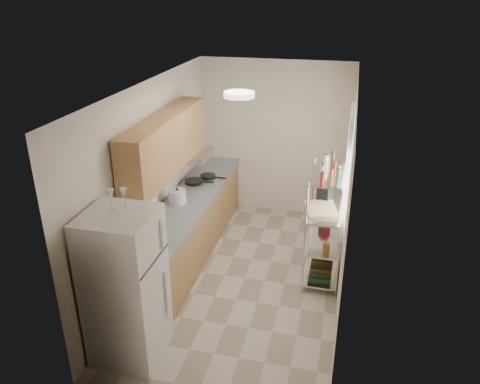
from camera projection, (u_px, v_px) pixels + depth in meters
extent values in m
cube|color=beige|center=(244.00, 278.00, 6.37)|extent=(2.50, 4.40, 0.01)
cube|color=white|center=(245.00, 86.00, 5.31)|extent=(2.50, 4.40, 0.01)
cube|color=#F1DFC9|center=(274.00, 139.00, 7.80)|extent=(2.50, 0.01, 2.60)
cube|color=#F1DFC9|center=(185.00, 295.00, 3.88)|extent=(2.50, 0.01, 2.60)
cube|color=#F1DFC9|center=(151.00, 182.00, 6.10)|extent=(0.01, 4.40, 2.60)
cube|color=#F1DFC9|center=(347.00, 201.00, 5.57)|extent=(0.01, 4.40, 2.60)
cube|color=#AD7D4A|center=(190.00, 228.00, 6.78)|extent=(0.60, 3.48, 0.86)
cube|color=gray|center=(189.00, 200.00, 6.59)|extent=(0.63, 3.51, 0.04)
cube|color=#B7BABC|center=(155.00, 239.00, 5.59)|extent=(0.52, 0.44, 0.04)
cube|color=#B7BABC|center=(232.00, 191.00, 7.91)|extent=(0.01, 0.55, 0.72)
cube|color=#AD7D4A|center=(166.00, 143.00, 5.94)|extent=(0.33, 2.20, 0.72)
cube|color=#B7BABC|center=(192.00, 154.00, 6.81)|extent=(0.50, 0.60, 0.12)
cube|color=white|center=(348.00, 171.00, 5.78)|extent=(0.06, 1.00, 1.46)
cube|color=silver|center=(321.00, 269.00, 6.38)|extent=(0.45, 0.90, 0.02)
cube|color=silver|center=(323.00, 241.00, 6.19)|extent=(0.45, 0.90, 0.02)
cube|color=silver|center=(326.00, 210.00, 6.01)|extent=(0.45, 0.90, 0.02)
cube|color=silver|center=(329.00, 174.00, 5.81)|extent=(0.45, 0.90, 0.02)
cylinder|color=silver|center=(305.00, 240.00, 5.76)|extent=(0.02, 0.02, 1.55)
cylinder|color=silver|center=(312.00, 210.00, 6.54)|extent=(0.02, 0.02, 1.55)
cylinder|color=silver|center=(340.00, 244.00, 5.67)|extent=(0.02, 0.02, 1.55)
cylinder|color=silver|center=(343.00, 213.00, 6.45)|extent=(0.02, 0.02, 1.55)
cylinder|color=white|center=(239.00, 94.00, 5.05)|extent=(0.34, 0.34, 0.05)
cube|color=white|center=(126.00, 287.00, 4.76)|extent=(0.69, 0.69, 1.67)
cylinder|color=white|center=(177.00, 197.00, 6.41)|extent=(0.24, 0.24, 0.19)
cylinder|color=black|center=(194.00, 182.00, 7.08)|extent=(0.31, 0.31, 0.05)
cylinder|color=black|center=(208.00, 176.00, 7.27)|extent=(0.24, 0.24, 0.05)
cube|color=tan|center=(321.00, 209.00, 5.99)|extent=(0.48, 0.56, 0.03)
cube|color=black|center=(326.00, 189.00, 6.25)|extent=(0.23, 0.28, 0.28)
cube|color=maroon|center=(326.00, 223.00, 6.45)|extent=(0.13, 0.16, 0.16)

